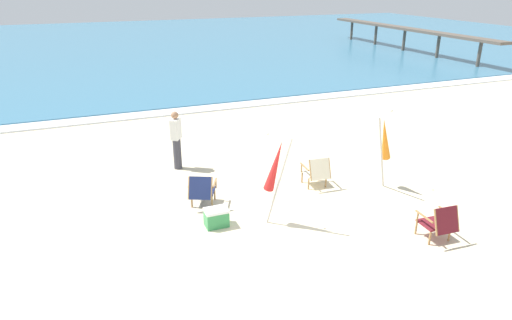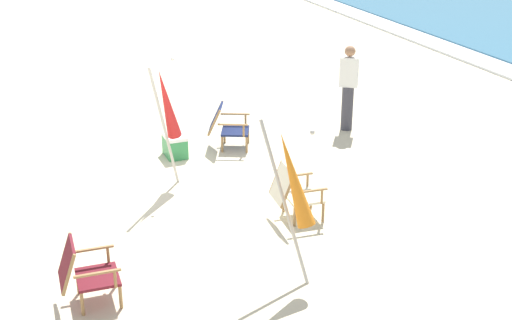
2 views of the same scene
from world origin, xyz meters
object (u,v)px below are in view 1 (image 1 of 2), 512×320
(beach_chair_front_right, at_px, (440,222))
(cooler_box, at_px, (216,217))
(umbrella_furled_orange, at_px, (385,140))
(person_near_chairs, at_px, (176,140))
(beach_chair_far_center, at_px, (317,171))
(beach_chair_front_left, at_px, (202,190))
(umbrella_furled_red, at_px, (275,167))

(beach_chair_front_right, height_order, cooler_box, beach_chair_front_right)
(beach_chair_front_right, relative_size, umbrella_furled_orange, 0.41)
(beach_chair_front_right, xyz_separation_m, umbrella_furled_orange, (0.39, 2.45, 0.88))
(person_near_chairs, bearing_deg, umbrella_furled_orange, -36.02)
(umbrella_furled_orange, relative_size, person_near_chairs, 1.23)
(beach_chair_far_center, xyz_separation_m, cooler_box, (-2.90, -0.92, -0.23))
(beach_chair_front_left, xyz_separation_m, umbrella_furled_orange, (4.36, -0.73, 0.88))
(beach_chair_far_center, relative_size, umbrella_furled_red, 0.39)
(beach_chair_front_right, xyz_separation_m, beach_chair_front_left, (-3.97, 3.18, -0.00))
(beach_chair_front_right, xyz_separation_m, person_near_chairs, (-3.99, 5.63, 0.41))
(beach_chair_front_left, xyz_separation_m, umbrella_furled_red, (1.21, -1.38, 0.92))
(beach_chair_far_center, xyz_separation_m, person_near_chairs, (-2.96, 2.50, 0.41))
(beach_chair_front_left, relative_size, cooler_box, 1.83)
(beach_chair_front_right, bearing_deg, beach_chair_far_center, 108.21)
(beach_chair_far_center, relative_size, person_near_chairs, 0.50)
(beach_chair_far_center, bearing_deg, beach_chair_front_left, 179.06)
(person_near_chairs, bearing_deg, umbrella_furled_red, -72.29)
(beach_chair_front_right, distance_m, umbrella_furled_red, 3.43)
(beach_chair_front_right, height_order, umbrella_furled_red, umbrella_furled_red)
(beach_chair_front_left, height_order, person_near_chairs, person_near_chairs)
(umbrella_furled_red, bearing_deg, cooler_box, 160.50)
(beach_chair_front_left, distance_m, cooler_box, 1.00)
(umbrella_furled_red, relative_size, umbrella_furled_orange, 1.03)
(person_near_chairs, bearing_deg, beach_chair_front_right, -54.69)
(umbrella_furled_orange, height_order, cooler_box, umbrella_furled_orange)
(beach_chair_far_center, relative_size, umbrella_furled_orange, 0.40)
(umbrella_furled_red, distance_m, person_near_chairs, 4.05)
(umbrella_furled_orange, relative_size, cooler_box, 4.10)
(cooler_box, bearing_deg, person_near_chairs, 91.00)
(cooler_box, bearing_deg, beach_chair_front_left, 92.45)
(person_near_chairs, distance_m, cooler_box, 3.48)
(beach_chair_front_right, relative_size, beach_chair_front_left, 0.91)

